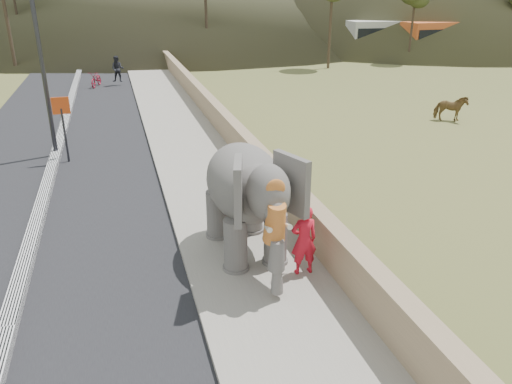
# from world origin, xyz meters

# --- Properties ---
(ground) EXTENTS (160.00, 160.00, 0.00)m
(ground) POSITION_xyz_m (0.00, 0.00, 0.00)
(ground) COLOR olive
(ground) RESTS_ON ground
(road) EXTENTS (7.00, 120.00, 0.03)m
(road) POSITION_xyz_m (-5.00, 10.00, 0.01)
(road) COLOR black
(road) RESTS_ON ground
(median) EXTENTS (0.35, 120.00, 0.22)m
(median) POSITION_xyz_m (-5.00, 10.00, 0.11)
(median) COLOR black
(median) RESTS_ON ground
(walkway) EXTENTS (3.00, 120.00, 0.15)m
(walkway) POSITION_xyz_m (0.00, 10.00, 0.07)
(walkway) COLOR #9E9687
(walkway) RESTS_ON ground
(parapet) EXTENTS (0.30, 120.00, 1.10)m
(parapet) POSITION_xyz_m (1.65, 10.00, 0.55)
(parapet) COLOR tan
(parapet) RESTS_ON ground
(lamppost) EXTENTS (1.76, 0.36, 8.00)m
(lamppost) POSITION_xyz_m (-4.69, 11.42, 4.87)
(lamppost) COLOR #28292D
(lamppost) RESTS_ON ground
(signboard) EXTENTS (0.60, 0.08, 2.40)m
(signboard) POSITION_xyz_m (-4.50, 10.51, 1.64)
(signboard) COLOR #2D2D33
(signboard) RESTS_ON ground
(cow) EXTENTS (1.60, 1.23, 1.23)m
(cow) POSITION_xyz_m (12.68, 11.94, 0.61)
(cow) COLOR brown
(cow) RESTS_ON ground
(distant_car) EXTENTS (4.55, 3.02, 1.44)m
(distant_car) POSITION_xyz_m (20.54, 33.96, 0.72)
(distant_car) COLOR #B4B4BB
(distant_car) RESTS_ON ground
(bus_white) EXTENTS (11.14, 3.22, 3.10)m
(bus_white) POSITION_xyz_m (24.06, 34.85, 1.55)
(bus_white) COLOR silver
(bus_white) RESTS_ON ground
(bus_orange) EXTENTS (11.17, 3.38, 3.10)m
(bus_orange) POSITION_xyz_m (28.09, 32.59, 1.55)
(bus_orange) COLOR orange
(bus_orange) RESTS_ON ground
(elephant_and_man) EXTENTS (2.25, 3.78, 2.69)m
(elephant_and_man) POSITION_xyz_m (0.02, 2.15, 1.48)
(elephant_and_man) COLOR slate
(elephant_and_man) RESTS_ON ground
(motorcyclist) EXTENTS (2.41, 1.96, 1.90)m
(motorcyclist) POSITION_xyz_m (-3.09, 25.75, 0.73)
(motorcyclist) COLOR maroon
(motorcyclist) RESTS_ON ground
(trees) EXTENTS (46.83, 40.99, 9.58)m
(trees) POSITION_xyz_m (-1.14, 26.84, 4.15)
(trees) COLOR #473828
(trees) RESTS_ON ground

